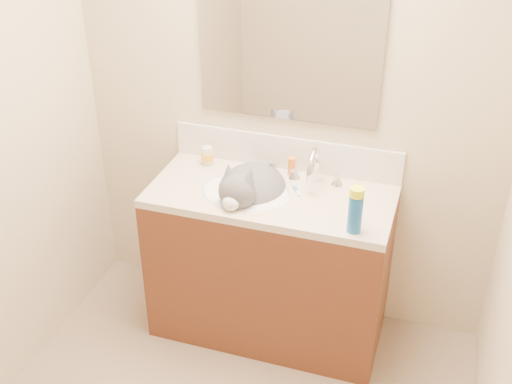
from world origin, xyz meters
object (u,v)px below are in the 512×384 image
Objects in this scene: silver_jar at (273,166)px; amber_bottle at (292,166)px; faucet at (314,170)px; vanity_cabinet at (270,266)px; cat at (250,191)px; spray_can at (355,214)px; pill_bottle at (207,156)px; basin at (246,204)px.

silver_jar is 0.10m from amber_bottle.
faucet is 0.25m from silver_jar.
amber_bottle is (0.10, -0.01, 0.02)m from silver_jar.
cat is (-0.11, -0.00, 0.44)m from vanity_cabinet.
vanity_cabinet is 0.73m from spray_can.
basin is at bearing -36.45° from pill_bottle.
cat is 9.10× the size of silver_jar.
cat is 0.27m from amber_bottle.
pill_bottle is at bearing 156.10° from vanity_cabinet.
amber_bottle is at bearing 153.30° from faucet.
silver_jar is at bearing 104.32° from vanity_cabinet.
faucet reaches higher than vanity_cabinet.
faucet is 0.43m from spray_can.
amber_bottle is (-0.13, 0.07, -0.04)m from faucet.
vanity_cabinet is 12.46× the size of amber_bottle.
spray_can is at bearing -24.42° from pill_bottle.
silver_jar is 0.57× the size of amber_bottle.
silver_jar is (-0.05, 0.21, 0.48)m from vanity_cabinet.
vanity_cabinet is 12.03× the size of pill_bottle.
amber_bottle is (0.05, 0.20, 0.50)m from vanity_cabinet.
vanity_cabinet is 6.84× the size of spray_can.
vanity_cabinet is 0.45m from cat.
basin is at bearing -107.92° from cat.
spray_can is at bearing -24.89° from vanity_cabinet.
vanity_cabinet is 0.54m from amber_bottle.
spray_can is (0.57, -0.18, 0.16)m from basin.
basin is 0.07m from cat.
silver_jar is at bearing 74.73° from basin.
faucet reaches higher than pill_bottle.
faucet is at bearing 127.67° from spray_can.
cat reaches higher than spray_can.
amber_bottle is 0.57m from spray_can.
cat is 0.60m from spray_can.
cat is (-0.29, -0.14, -0.10)m from faucet.
basin is 8.26× the size of silver_jar.
vanity_cabinet is 2.42× the size of cat.
faucet reaches higher than spray_can.
amber_bottle is at bearing 54.19° from basin.
silver_jar is at bearing 5.54° from pill_bottle.
vanity_cabinet is at bearing -142.71° from faucet.
cat is at bearing -104.19° from silver_jar.
silver_jar is (-0.23, 0.07, -0.06)m from faucet.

